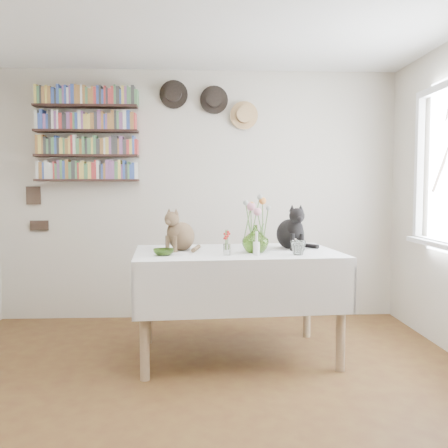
{
  "coord_description": "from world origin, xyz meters",
  "views": [
    {
      "loc": [
        0.0,
        -2.82,
        1.31
      ],
      "look_at": [
        0.19,
        0.92,
        1.05
      ],
      "focal_mm": 40.0,
      "sensor_mm": 36.0,
      "label": 1
    }
  ],
  "objects": [
    {
      "name": "flower_vase",
      "position": [
        0.42,
        0.9,
        0.94
      ],
      "size": [
        0.24,
        0.24,
        0.21
      ],
      "primitive_type": "imported",
      "rotation": [
        0.0,
        0.0,
        0.2
      ],
      "color": "#7FB044",
      "rests_on": "dining_table"
    },
    {
      "name": "dining_table",
      "position": [
        0.29,
        1.02,
        0.63
      ],
      "size": [
        1.63,
        1.12,
        0.83
      ],
      "color": "white",
      "rests_on": "room"
    },
    {
      "name": "berry_jar",
      "position": [
        0.2,
        0.76,
        0.93
      ],
      "size": [
        0.05,
        0.05,
        0.21
      ],
      "color": "white",
      "rests_on": "dining_table"
    },
    {
      "name": "green_bowl",
      "position": [
        -0.26,
        0.78,
        0.86
      ],
      "size": [
        0.17,
        0.17,
        0.05
      ],
      "primitive_type": "imported",
      "rotation": [
        0.0,
        0.0,
        -0.09
      ],
      "color": "#7FB044",
      "rests_on": "dining_table"
    },
    {
      "name": "room",
      "position": [
        0.0,
        0.0,
        1.25
      ],
      "size": [
        4.08,
        4.58,
        2.58
      ],
      "color": "brown",
      "rests_on": "ground"
    },
    {
      "name": "drinking_glass",
      "position": [
        0.72,
        0.76,
        0.89
      ],
      "size": [
        0.14,
        0.14,
        0.1
      ],
      "primitive_type": "imported",
      "rotation": [
        0.0,
        0.0,
        -0.3
      ],
      "color": "white",
      "rests_on": "dining_table"
    },
    {
      "name": "wall_hats",
      "position": [
        0.12,
        2.19,
        2.17
      ],
      "size": [
        0.98,
        0.09,
        0.48
      ],
      "color": "black",
      "rests_on": "room"
    },
    {
      "name": "tabby_cat",
      "position": [
        -0.14,
        1.1,
        1.0
      ],
      "size": [
        0.35,
        0.36,
        0.34
      ],
      "primitive_type": null,
      "rotation": [
        0.0,
        0.0,
        -0.59
      ],
      "color": "brown",
      "rests_on": "dining_table"
    },
    {
      "name": "flower_bouquet",
      "position": [
        0.42,
        0.91,
        1.17
      ],
      "size": [
        0.17,
        0.13,
        0.39
      ],
      "color": "#4C7233",
      "rests_on": "flower_vase"
    },
    {
      "name": "wall_art_plaques",
      "position": [
        -1.63,
        2.23,
        1.12
      ],
      "size": [
        0.21,
        0.02,
        0.44
      ],
      "color": "#38281E",
      "rests_on": "room"
    },
    {
      "name": "candlestick",
      "position": [
        0.41,
        0.75,
        0.89
      ],
      "size": [
        0.05,
        0.05,
        0.17
      ],
      "color": "white",
      "rests_on": "dining_table"
    },
    {
      "name": "porcelain_figurine",
      "position": [
        0.75,
        1.03,
        0.87
      ],
      "size": [
        0.05,
        0.05,
        0.1
      ],
      "color": "white",
      "rests_on": "dining_table"
    },
    {
      "name": "black_cat",
      "position": [
        0.73,
        1.16,
        1.02
      ],
      "size": [
        0.3,
        0.35,
        0.37
      ],
      "primitive_type": null,
      "rotation": [
        0.0,
        0.0,
        0.21
      ],
      "color": "black",
      "rests_on": "dining_table"
    },
    {
      "name": "bookshelf_unit",
      "position": [
        -1.1,
        2.16,
        1.84
      ],
      "size": [
        1.0,
        0.16,
        0.91
      ],
      "color": "black",
      "rests_on": "room"
    }
  ]
}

